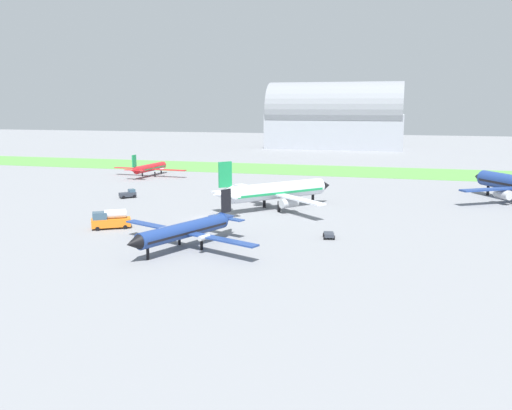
% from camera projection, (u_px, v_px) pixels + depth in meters
% --- Properties ---
extents(ground_plane, '(600.00, 600.00, 0.00)m').
position_uv_depth(ground_plane, '(206.00, 219.00, 98.61)').
color(ground_plane, gray).
extents(grass_taxiway_strip, '(360.00, 28.00, 0.08)m').
position_uv_depth(grass_taxiway_strip, '(291.00, 169.00, 174.18)').
color(grass_taxiway_strip, '#549342').
rests_on(grass_taxiway_strip, ground_plane).
extents(airplane_midfield_jet, '(23.13, 23.85, 10.36)m').
position_uv_depth(airplane_midfield_jet, '(275.00, 191.00, 107.15)').
color(airplane_midfield_jet, silver).
rests_on(airplane_midfield_jet, ground_plane).
extents(airplane_taxiing_turboprop, '(23.63, 20.24, 7.07)m').
position_uv_depth(airplane_taxiing_turboprop, '(150.00, 168.00, 156.98)').
color(airplane_taxiing_turboprop, red).
rests_on(airplane_taxiing_turboprop, ground_plane).
extents(airplane_foreground_turboprop, '(24.44, 21.20, 7.74)m').
position_uv_depth(airplane_foreground_turboprop, '(187.00, 230.00, 77.93)').
color(airplane_foreground_turboprop, navy).
rests_on(airplane_foreground_turboprop, ground_plane).
extents(baggage_cart_near_gate, '(2.18, 2.68, 0.90)m').
position_uv_depth(baggage_cart_near_gate, '(329.00, 235.00, 84.13)').
color(baggage_cart_near_gate, '#2D333D').
rests_on(baggage_cart_near_gate, ground_plane).
extents(fuel_truck_midfield, '(6.80, 5.44, 3.29)m').
position_uv_depth(fuel_truck_midfield, '(110.00, 219.00, 90.71)').
color(fuel_truck_midfield, orange).
rests_on(fuel_truck_midfield, ground_plane).
extents(pushback_tug_by_runway, '(3.75, 3.88, 1.95)m').
position_uv_depth(pushback_tug_by_runway, '(128.00, 194.00, 120.90)').
color(pushback_tug_by_runway, '#2D333D').
rests_on(pushback_tug_by_runway, ground_plane).
extents(hangar_distant, '(64.67, 25.66, 31.69)m').
position_uv_depth(hangar_distant, '(335.00, 118.00, 255.07)').
color(hangar_distant, '#9399A3').
rests_on(hangar_distant, ground_plane).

